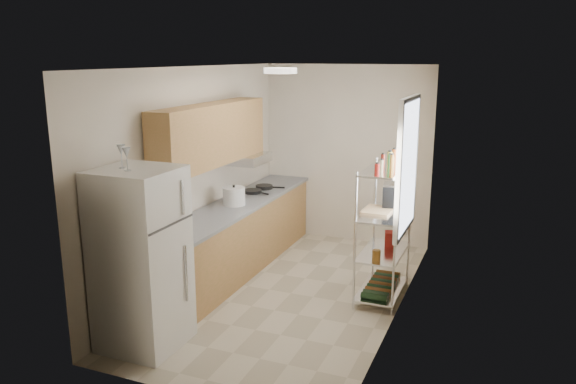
# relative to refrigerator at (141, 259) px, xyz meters

# --- Properties ---
(room) EXTENTS (2.52, 4.42, 2.62)m
(room) POSITION_rel_refrigerator_xyz_m (0.87, 1.62, 0.43)
(room) COLOR beige
(room) RESTS_ON ground
(counter_run) EXTENTS (0.63, 3.51, 0.90)m
(counter_run) POSITION_rel_refrigerator_xyz_m (-0.05, 2.05, -0.41)
(counter_run) COLOR #B9804F
(counter_run) RESTS_ON ground
(upper_cabinets) EXTENTS (0.33, 2.20, 0.72)m
(upper_cabinets) POSITION_rel_refrigerator_xyz_m (-0.18, 1.72, 0.94)
(upper_cabinets) COLOR #B9804F
(upper_cabinets) RESTS_ON room
(range_hood) EXTENTS (0.50, 0.60, 0.12)m
(range_hood) POSITION_rel_refrigerator_xyz_m (-0.13, 2.52, 0.52)
(range_hood) COLOR #B7BABC
(range_hood) RESTS_ON room
(window) EXTENTS (0.06, 1.00, 1.46)m
(window) POSITION_rel_refrigerator_xyz_m (2.10, 1.97, 0.68)
(window) COLOR white
(window) RESTS_ON room
(bakers_rack) EXTENTS (0.45, 0.90, 1.73)m
(bakers_rack) POSITION_rel_refrigerator_xyz_m (1.88, 1.91, 0.24)
(bakers_rack) COLOR silver
(bakers_rack) RESTS_ON ground
(ceiling_dome) EXTENTS (0.34, 0.34, 0.05)m
(ceiling_dome) POSITION_rel_refrigerator_xyz_m (0.87, 1.32, 1.70)
(ceiling_dome) COLOR white
(ceiling_dome) RESTS_ON room
(refrigerator) EXTENTS (0.71, 0.71, 1.73)m
(refrigerator) POSITION_rel_refrigerator_xyz_m (0.00, 0.00, 0.00)
(refrigerator) COLOR white
(refrigerator) RESTS_ON ground
(wine_glass_a) EXTENTS (0.07, 0.07, 0.21)m
(wine_glass_a) POSITION_rel_refrigerator_xyz_m (0.01, -0.11, 0.97)
(wine_glass_a) COLOR silver
(wine_glass_a) RESTS_ON refrigerator
(wine_glass_b) EXTENTS (0.08, 0.08, 0.22)m
(wine_glass_b) POSITION_rel_refrigerator_xyz_m (-0.11, -0.03, 0.97)
(wine_glass_b) COLOR silver
(wine_glass_b) RESTS_ON refrigerator
(rice_cooker) EXTENTS (0.28, 0.28, 0.23)m
(rice_cooker) POSITION_rel_refrigerator_xyz_m (-0.03, 1.96, 0.15)
(rice_cooker) COLOR white
(rice_cooker) RESTS_ON counter_run
(frying_pan_large) EXTENTS (0.31, 0.31, 0.04)m
(frying_pan_large) POSITION_rel_refrigerator_xyz_m (-0.09, 2.61, 0.06)
(frying_pan_large) COLOR black
(frying_pan_large) RESTS_ON counter_run
(frying_pan_small) EXTENTS (0.29, 0.29, 0.05)m
(frying_pan_small) POSITION_rel_refrigerator_xyz_m (-0.05, 2.90, 0.06)
(frying_pan_small) COLOR black
(frying_pan_small) RESTS_ON counter_run
(cutting_board) EXTENTS (0.32, 0.41, 0.03)m
(cutting_board) POSITION_rel_refrigerator_xyz_m (1.79, 1.94, 0.16)
(cutting_board) COLOR tan
(cutting_board) RESTS_ON bakers_rack
(espresso_machine) EXTENTS (0.20, 0.27, 0.29)m
(espresso_machine) POSITION_rel_refrigerator_xyz_m (1.89, 2.14, 0.29)
(espresso_machine) COLOR black
(espresso_machine) RESTS_ON bakers_rack
(storage_bag) EXTENTS (0.14, 0.17, 0.17)m
(storage_bag) POSITION_rel_refrigerator_xyz_m (1.90, 2.13, -0.22)
(storage_bag) COLOR maroon
(storage_bag) RESTS_ON bakers_rack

